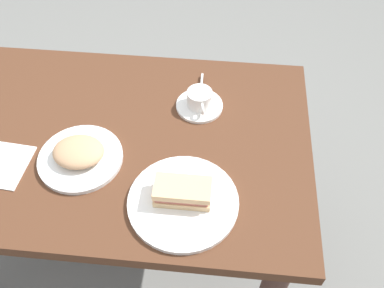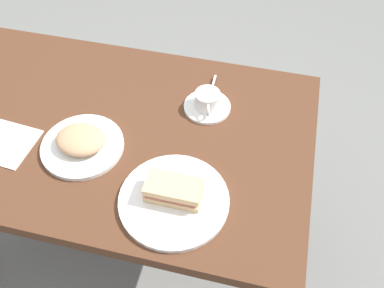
{
  "view_description": "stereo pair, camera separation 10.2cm",
  "coord_description": "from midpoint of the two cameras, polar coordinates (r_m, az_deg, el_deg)",
  "views": [
    {
      "loc": [
        0.35,
        -0.76,
        1.69
      ],
      "look_at": [
        0.28,
        -0.03,
        0.78
      ],
      "focal_mm": 39.37,
      "sensor_mm": 36.0,
      "label": 1
    },
    {
      "loc": [
        0.45,
        -0.75,
        1.69
      ],
      "look_at": [
        0.28,
        -0.03,
        0.78
      ],
      "focal_mm": 39.37,
      "sensor_mm": 36.0,
      "label": 2
    }
  ],
  "objects": [
    {
      "name": "ground_plane",
      "position": [
        1.89,
        -6.57,
        -12.9
      ],
      "size": [
        6.0,
        6.0,
        0.0
      ],
      "primitive_type": "plane",
      "color": "slate"
    },
    {
      "name": "dining_table",
      "position": [
        1.37,
        -8.88,
        -1.3
      ],
      "size": [
        1.23,
        0.74,
        0.75
      ],
      "color": "#502E1D",
      "rests_on": "ground_plane"
    },
    {
      "name": "sandwich_plate",
      "position": [
        1.09,
        0.23,
        -7.79
      ],
      "size": [
        0.29,
        0.29,
        0.01
      ],
      "primitive_type": "cylinder",
      "color": "white",
      "rests_on": "dining_table"
    },
    {
      "name": "sandwich_front",
      "position": [
        1.07,
        0.27,
        -6.43
      ],
      "size": [
        0.14,
        0.08,
        0.05
      ],
      "color": "#DEB27B",
      "rests_on": "sandwich_plate"
    },
    {
      "name": "coffee_saucer",
      "position": [
        1.3,
        4.32,
        4.94
      ],
      "size": [
        0.14,
        0.14,
        0.01
      ],
      "primitive_type": "cylinder",
      "color": "white",
      "rests_on": "dining_table"
    },
    {
      "name": "coffee_cup",
      "position": [
        1.28,
        4.41,
        5.91
      ],
      "size": [
        0.08,
        0.1,
        0.05
      ],
      "color": "white",
      "rests_on": "coffee_saucer"
    },
    {
      "name": "spoon",
      "position": [
        1.35,
        4.88,
        7.35
      ],
      "size": [
        0.02,
        0.1,
        0.01
      ],
      "color": "silver",
      "rests_on": "coffee_saucer"
    },
    {
      "name": "side_plate",
      "position": [
        1.22,
        -12.31,
        -0.4
      ],
      "size": [
        0.23,
        0.23,
        0.01
      ],
      "primitive_type": "cylinder",
      "color": "white",
      "rests_on": "dining_table"
    },
    {
      "name": "side_food_pile",
      "position": [
        1.2,
        -12.54,
        0.46
      ],
      "size": [
        0.14,
        0.12,
        0.04
      ],
      "primitive_type": "ellipsoid",
      "color": "tan",
      "rests_on": "side_plate"
    },
    {
      "name": "napkin",
      "position": [
        1.3,
        -21.73,
        -0.08
      ],
      "size": [
        0.16,
        0.16,
        0.0
      ],
      "primitive_type": "cube",
      "rotation": [
        0.0,
        0.0,
        -0.08
      ],
      "color": "white",
      "rests_on": "dining_table"
    }
  ]
}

